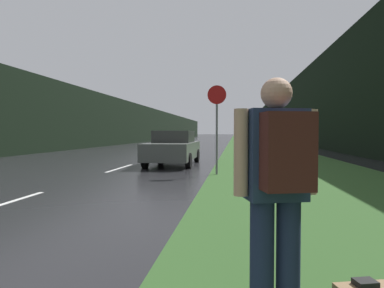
# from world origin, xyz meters

# --- Properties ---
(grass_verge) EXTENTS (6.00, 240.00, 0.02)m
(grass_verge) POSITION_xyz_m (6.66, 40.00, 0.01)
(grass_verge) COLOR #2D5123
(grass_verge) RESTS_ON ground_plane
(lane_stripe_c) EXTENTS (0.12, 3.00, 0.01)m
(lane_stripe_c) POSITION_xyz_m (0.00, 13.04, 0.00)
(lane_stripe_c) COLOR silver
(lane_stripe_c) RESTS_ON ground_plane
(lane_stripe_d) EXTENTS (0.12, 3.00, 0.01)m
(lane_stripe_d) POSITION_xyz_m (0.00, 20.04, 0.00)
(lane_stripe_d) COLOR silver
(lane_stripe_d) RESTS_ON ground_plane
(lane_stripe_e) EXTENTS (0.12, 3.00, 0.01)m
(lane_stripe_e) POSITION_xyz_m (0.00, 27.04, 0.00)
(lane_stripe_e) COLOR silver
(lane_stripe_e) RESTS_ON ground_plane
(lane_stripe_f) EXTENTS (0.12, 3.00, 0.01)m
(lane_stripe_f) POSITION_xyz_m (0.00, 34.04, 0.00)
(lane_stripe_f) COLOR silver
(lane_stripe_f) RESTS_ON ground_plane
(treeline_far_side) EXTENTS (2.00, 140.00, 5.33)m
(treeline_far_side) POSITION_xyz_m (-9.66, 50.00, 2.67)
(treeline_far_side) COLOR black
(treeline_far_side) RESTS_ON ground_plane
(treeline_near_side) EXTENTS (2.00, 140.00, 8.02)m
(treeline_near_side) POSITION_xyz_m (12.66, 50.00, 4.01)
(treeline_near_side) COLOR black
(treeline_near_side) RESTS_ON ground_plane
(stop_sign) EXTENTS (0.62, 0.07, 2.95)m
(stop_sign) POSITION_xyz_m (3.90, 11.34, 1.76)
(stop_sign) COLOR slate
(stop_sign) RESTS_ON ground_plane
(hitchhiker_with_backpack) EXTENTS (0.61, 0.50, 1.80)m
(hitchhiker_with_backpack) POSITION_xyz_m (4.81, 2.55, 1.03)
(hitchhiker_with_backpack) COLOR #1E2847
(hitchhiker_with_backpack) RESTS_ON ground_plane
(car_passing_near) EXTENTS (1.95, 4.70, 1.48)m
(car_passing_near) POSITION_xyz_m (1.83, 14.76, 0.74)
(car_passing_near) COLOR #4C514C
(car_passing_near) RESTS_ON ground_plane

